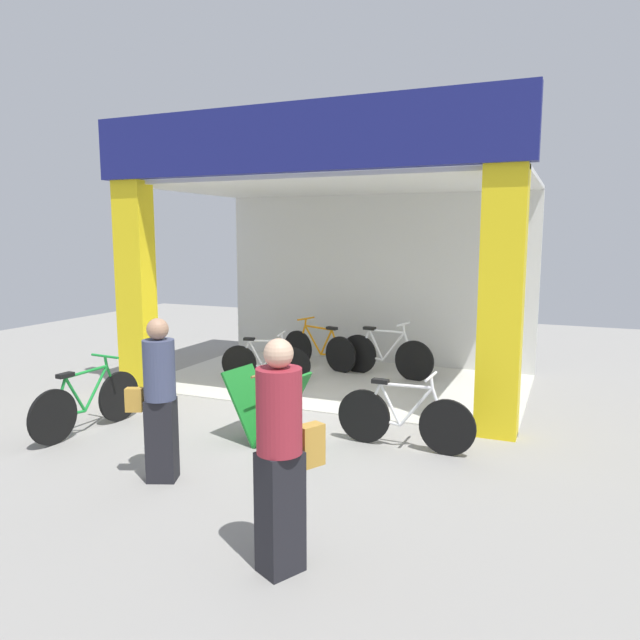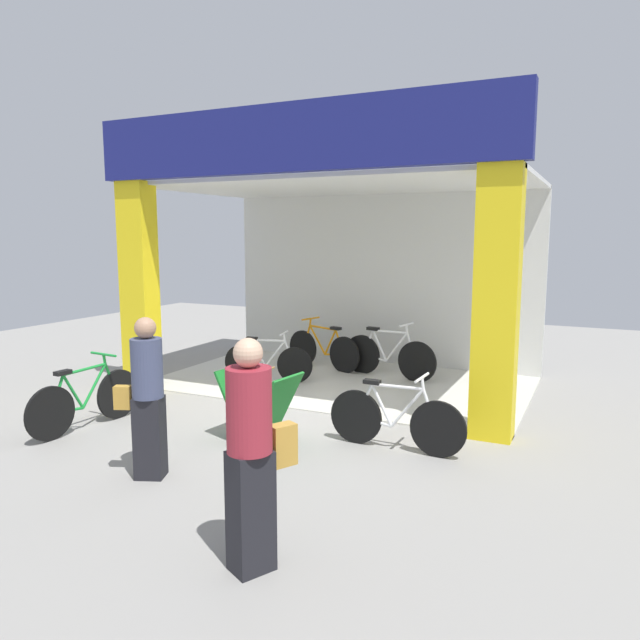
{
  "view_description": "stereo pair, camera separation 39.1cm",
  "coord_description": "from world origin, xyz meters",
  "px_view_note": "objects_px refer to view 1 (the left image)",
  "views": [
    {
      "loc": [
        3.46,
        -7.26,
        2.42
      ],
      "look_at": [
        0.0,
        0.86,
        1.15
      ],
      "focal_mm": 33.48,
      "sensor_mm": 36.0,
      "label": 1
    },
    {
      "loc": [
        3.82,
        -7.1,
        2.42
      ],
      "look_at": [
        0.0,
        0.86,
        1.15
      ],
      "focal_mm": 33.48,
      "sensor_mm": 36.0,
      "label": 2
    }
  ],
  "objects_px": {
    "bicycle_inside_2": "(385,355)",
    "pedestrian_0": "(160,399)",
    "bicycle_parked_0": "(88,403)",
    "sandwich_board_sign": "(267,407)",
    "bicycle_inside_0": "(319,349)",
    "bicycle_parked_1": "(404,418)",
    "bicycle_inside_1": "(265,362)",
    "pedestrian_1": "(281,454)"
  },
  "relations": [
    {
      "from": "bicycle_inside_1",
      "to": "bicycle_parked_0",
      "type": "xyz_separation_m",
      "value": [
        -0.81,
        -3.09,
        0.03
      ]
    },
    {
      "from": "pedestrian_0",
      "to": "bicycle_inside_2",
      "type": "bearing_deg",
      "value": 81.18
    },
    {
      "from": "bicycle_inside_0",
      "to": "sandwich_board_sign",
      "type": "xyz_separation_m",
      "value": [
        0.95,
        -3.76,
        0.06
      ]
    },
    {
      "from": "bicycle_parked_1",
      "to": "bicycle_inside_0",
      "type": "bearing_deg",
      "value": 126.54
    },
    {
      "from": "bicycle_parked_0",
      "to": "pedestrian_0",
      "type": "bearing_deg",
      "value": -25.24
    },
    {
      "from": "bicycle_parked_0",
      "to": "pedestrian_0",
      "type": "distance_m",
      "value": 1.99
    },
    {
      "from": "bicycle_inside_1",
      "to": "sandwich_board_sign",
      "type": "bearing_deg",
      "value": -61.31
    },
    {
      "from": "bicycle_inside_2",
      "to": "pedestrian_0",
      "type": "relative_size",
      "value": 1.06
    },
    {
      "from": "pedestrian_1",
      "to": "sandwich_board_sign",
      "type": "bearing_deg",
      "value": 120.33
    },
    {
      "from": "bicycle_inside_0",
      "to": "sandwich_board_sign",
      "type": "relative_size",
      "value": 1.65
    },
    {
      "from": "bicycle_parked_1",
      "to": "pedestrian_1",
      "type": "height_order",
      "value": "pedestrian_1"
    },
    {
      "from": "bicycle_inside_2",
      "to": "bicycle_parked_1",
      "type": "relative_size",
      "value": 1.07
    },
    {
      "from": "sandwich_board_sign",
      "to": "pedestrian_0",
      "type": "relative_size",
      "value": 0.6
    },
    {
      "from": "bicycle_inside_1",
      "to": "bicycle_inside_2",
      "type": "xyz_separation_m",
      "value": [
        1.72,
        1.1,
        0.05
      ]
    },
    {
      "from": "bicycle_inside_2",
      "to": "bicycle_inside_1",
      "type": "bearing_deg",
      "value": -147.51
    },
    {
      "from": "bicycle_parked_0",
      "to": "sandwich_board_sign",
      "type": "bearing_deg",
      "value": 14.32
    },
    {
      "from": "sandwich_board_sign",
      "to": "pedestrian_1",
      "type": "relative_size",
      "value": 0.57
    },
    {
      "from": "bicycle_inside_0",
      "to": "pedestrian_1",
      "type": "height_order",
      "value": "pedestrian_1"
    },
    {
      "from": "bicycle_inside_1",
      "to": "bicycle_inside_0",
      "type": "bearing_deg",
      "value": 70.43
    },
    {
      "from": "bicycle_parked_0",
      "to": "pedestrian_1",
      "type": "distance_m",
      "value": 4.04
    },
    {
      "from": "bicycle_parked_0",
      "to": "sandwich_board_sign",
      "type": "height_order",
      "value": "bicycle_parked_0"
    },
    {
      "from": "bicycle_inside_2",
      "to": "bicycle_parked_0",
      "type": "relative_size",
      "value": 1.04
    },
    {
      "from": "bicycle_inside_1",
      "to": "bicycle_inside_2",
      "type": "relative_size",
      "value": 0.87
    },
    {
      "from": "bicycle_parked_1",
      "to": "pedestrian_0",
      "type": "height_order",
      "value": "pedestrian_0"
    },
    {
      "from": "pedestrian_0",
      "to": "bicycle_parked_1",
      "type": "bearing_deg",
      "value": 42.23
    },
    {
      "from": "sandwich_board_sign",
      "to": "bicycle_parked_0",
      "type": "bearing_deg",
      "value": -165.68
    },
    {
      "from": "bicycle_inside_1",
      "to": "bicycle_parked_1",
      "type": "distance_m",
      "value": 3.61
    },
    {
      "from": "pedestrian_0",
      "to": "pedestrian_1",
      "type": "distance_m",
      "value": 2.07
    },
    {
      "from": "bicycle_inside_0",
      "to": "bicycle_inside_2",
      "type": "distance_m",
      "value": 1.29
    },
    {
      "from": "bicycle_parked_0",
      "to": "pedestrian_1",
      "type": "height_order",
      "value": "pedestrian_1"
    },
    {
      "from": "bicycle_parked_0",
      "to": "bicycle_parked_1",
      "type": "distance_m",
      "value": 3.85
    },
    {
      "from": "bicycle_inside_2",
      "to": "pedestrian_0",
      "type": "bearing_deg",
      "value": -98.82
    },
    {
      "from": "bicycle_inside_1",
      "to": "pedestrian_0",
      "type": "distance_m",
      "value": 4.06
    },
    {
      "from": "bicycle_inside_2",
      "to": "pedestrian_0",
      "type": "xyz_separation_m",
      "value": [
        -0.78,
        -5.01,
        0.44
      ]
    },
    {
      "from": "bicycle_parked_0",
      "to": "bicycle_parked_1",
      "type": "xyz_separation_m",
      "value": [
        3.73,
        0.97,
        -0.01
      ]
    },
    {
      "from": "sandwich_board_sign",
      "to": "bicycle_parked_1",
      "type": "bearing_deg",
      "value": 14.81
    },
    {
      "from": "pedestrian_0",
      "to": "bicycle_inside_0",
      "type": "bearing_deg",
      "value": 95.64
    },
    {
      "from": "bicycle_parked_0",
      "to": "bicycle_parked_1",
      "type": "height_order",
      "value": "bicycle_parked_0"
    },
    {
      "from": "bicycle_inside_1",
      "to": "bicycle_parked_0",
      "type": "distance_m",
      "value": 3.19
    },
    {
      "from": "pedestrian_1",
      "to": "bicycle_inside_2",
      "type": "bearing_deg",
      "value": 99.89
    },
    {
      "from": "bicycle_inside_0",
      "to": "sandwich_board_sign",
      "type": "height_order",
      "value": "bicycle_inside_0"
    },
    {
      "from": "bicycle_inside_2",
      "to": "bicycle_inside_0",
      "type": "bearing_deg",
      "value": 174.17
    }
  ]
}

